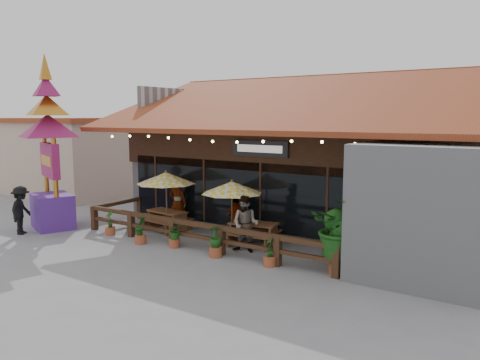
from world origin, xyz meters
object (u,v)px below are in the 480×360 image
Objects in this scene: umbrella_left at (166,178)px; thai_sign_tower at (48,130)px; umbrella_right at (232,188)px; picnic_table_right at (253,230)px; picnic_table_left at (167,217)px; pedestrian at (21,210)px; tropical_plant at (340,229)px.

thai_sign_tower reaches higher than umbrella_left.
picnic_table_right is (0.65, 0.32, -1.42)m from umbrella_right.
umbrella_right reaches higher than picnic_table_left.
thai_sign_tower reaches higher than pedestrian.
thai_sign_tower is (-4.21, -1.90, 1.74)m from umbrella_left.
picnic_table_right is 0.25× the size of thai_sign_tower.
umbrella_right is 1.22× the size of picnic_table_right.
picnic_table_left is at bearing -179.00° from picnic_table_right.
thai_sign_tower is at bearing -37.32° from pedestrian.
picnic_table_right is 8.75m from thai_sign_tower.
picnic_table_left is at bearing 175.38° from umbrella_right.
umbrella_right is at bearing 0.12° from umbrella_left.
picnic_table_right reaches higher than picnic_table_left.
picnic_table_left is (-0.22, 0.26, -1.53)m from umbrella_left.
picnic_table_left is at bearing 28.44° from thai_sign_tower.
pedestrian is (-11.41, -2.30, -0.36)m from tropical_plant.
tropical_plant is at bearing -6.63° from umbrella_left.
umbrella_left reaches higher than umbrella_right.
pedestrian reaches higher than picnic_table_left.
umbrella_left is 2.95m from umbrella_right.
umbrella_right is at bearing 14.90° from thai_sign_tower.
picnic_table_right is 0.84× the size of tropical_plant.
umbrella_right is 1.02× the size of tropical_plant.
umbrella_right is (2.94, 0.01, -0.10)m from umbrella_left.
umbrella_left reaches higher than picnic_table_right.
picnic_table_right is 3.77m from tropical_plant.
umbrella_right is at bearing -99.67° from pedestrian.
thai_sign_tower is at bearing -174.60° from tropical_plant.
picnic_table_left is 0.78× the size of tropical_plant.
umbrella_right reaches higher than tropical_plant.
picnic_table_left is 5.31m from pedestrian.
umbrella_left is 1.57m from picnic_table_left.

